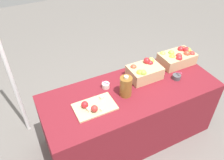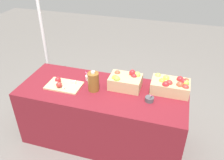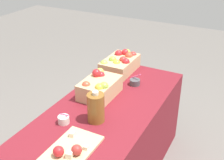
% 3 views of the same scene
% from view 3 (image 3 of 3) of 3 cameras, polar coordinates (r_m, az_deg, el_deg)
% --- Properties ---
extents(table, '(1.90, 0.76, 0.74)m').
position_cam_3_polar(table, '(2.43, -2.34, -13.81)').
color(table, maroon).
rests_on(table, ground_plane).
extents(apple_crate_left, '(0.41, 0.26, 0.18)m').
position_cam_3_polar(apple_crate_left, '(2.82, 1.63, 3.32)').
color(apple_crate_left, tan).
rests_on(apple_crate_left, table).
extents(apple_crate_middle, '(0.35, 0.25, 0.20)m').
position_cam_3_polar(apple_crate_middle, '(2.40, -2.47, -1.27)').
color(apple_crate_middle, tan).
rests_on(apple_crate_middle, table).
extents(cutting_board_front, '(0.40, 0.25, 0.09)m').
position_cam_3_polar(cutting_board_front, '(1.86, -8.15, -13.41)').
color(cutting_board_front, '#D1B284').
rests_on(cutting_board_front, table).
extents(sample_bowl_near, '(0.09, 0.08, 0.11)m').
position_cam_3_polar(sample_bowl_near, '(2.12, -9.47, -7.67)').
color(sample_bowl_near, silver).
rests_on(sample_bowl_near, table).
extents(sample_bowl_mid, '(0.09, 0.09, 0.11)m').
position_cam_3_polar(sample_bowl_mid, '(2.59, 4.51, -0.39)').
color(sample_bowl_mid, '#4C4C51').
rests_on(sample_bowl_mid, table).
extents(cider_jug, '(0.12, 0.12, 0.24)m').
position_cam_3_polar(cider_jug, '(2.07, -3.19, -5.44)').
color(cider_jug, brown).
rests_on(cider_jug, table).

